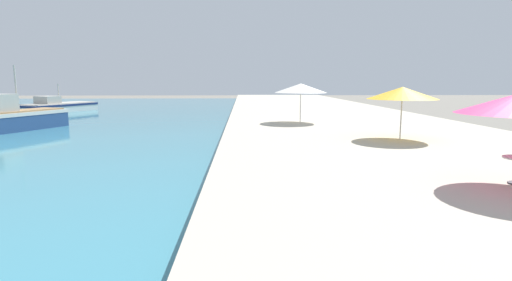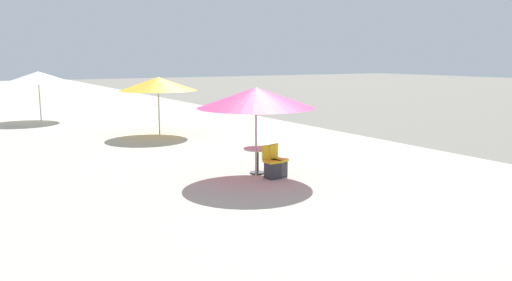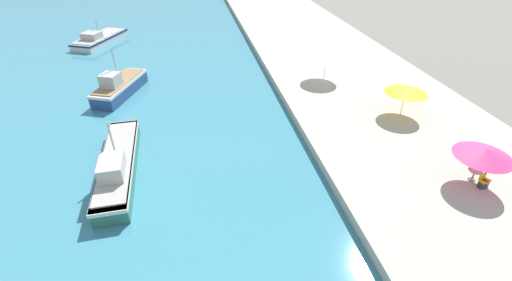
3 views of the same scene
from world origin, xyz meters
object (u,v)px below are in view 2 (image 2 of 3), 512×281
(cafe_table, at_px, (257,155))
(cafe_chair_right, at_px, (272,167))
(cafe_umbrella_white, at_px, (158,84))
(cafe_umbrella_striped, at_px, (38,77))
(cafe_chair_left, at_px, (279,165))
(cafe_umbrella_pink, at_px, (256,98))

(cafe_table, relative_size, cafe_chair_right, 0.88)
(cafe_umbrella_white, bearing_deg, cafe_umbrella_striped, 114.72)
(cafe_table, height_order, cafe_chair_left, cafe_chair_left)
(cafe_umbrella_striped, height_order, cafe_table, cafe_umbrella_striped)
(cafe_umbrella_pink, height_order, cafe_umbrella_white, cafe_umbrella_pink)
(cafe_chair_left, relative_size, cafe_chair_right, 1.00)
(cafe_table, bearing_deg, cafe_umbrella_white, 88.95)
(cafe_umbrella_pink, bearing_deg, cafe_umbrella_white, 88.01)
(cafe_chair_left, bearing_deg, cafe_chair_right, -10.74)
(cafe_table, bearing_deg, cafe_chair_left, -65.95)
(cafe_umbrella_pink, bearing_deg, cafe_umbrella_striped, 101.47)
(cafe_umbrella_pink, xyz_separation_m, cafe_umbrella_striped, (-3.41, 16.80, 0.08))
(cafe_chair_right, bearing_deg, cafe_umbrella_pink, -74.61)
(cafe_umbrella_pink, xyz_separation_m, cafe_chair_right, (0.18, -0.55, -1.88))
(cafe_umbrella_white, bearing_deg, cafe_table, -91.05)
(cafe_umbrella_pink, xyz_separation_m, cafe_table, (0.15, 0.17, -1.68))
(cafe_umbrella_striped, relative_size, cafe_chair_right, 3.88)
(cafe_chair_right, bearing_deg, cafe_umbrella_white, -93.34)
(cafe_umbrella_pink, height_order, cafe_umbrella_striped, cafe_umbrella_striped)
(cafe_chair_left, bearing_deg, cafe_umbrella_white, -113.20)
(cafe_umbrella_pink, relative_size, cafe_chair_left, 3.62)
(cafe_umbrella_striped, bearing_deg, cafe_umbrella_white, -65.28)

